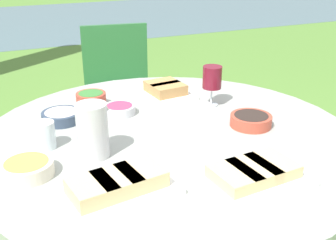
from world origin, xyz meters
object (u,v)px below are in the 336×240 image
dining_table (168,155)px  wine_glass (212,78)px  water_pitcher (93,130)px  chair_near_right (119,82)px

dining_table → wine_glass: 0.42m
water_pitcher → wine_glass: size_ratio=1.06×
chair_near_right → wine_glass: wine_glass is taller
dining_table → wine_glass: size_ratio=8.08×
chair_near_right → water_pitcher: size_ratio=4.68×
dining_table → chair_near_right: (0.19, 1.27, -0.11)m
chair_near_right → water_pitcher: (-0.48, -1.32, 0.29)m
dining_table → chair_near_right: chair_near_right is taller
dining_table → wine_glass: (0.30, 0.21, 0.21)m
dining_table → water_pitcher: size_ratio=7.64×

